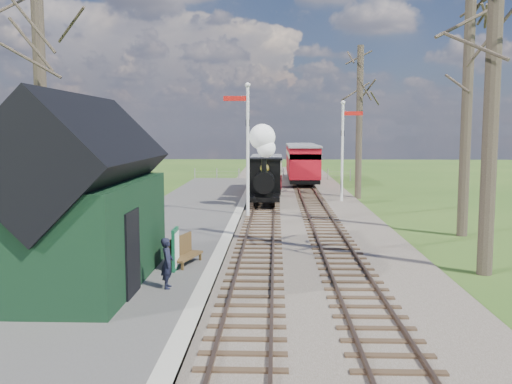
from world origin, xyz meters
TOP-DOWN VIEW (x-y plane):
  - ground at (0.00, 0.00)m, footprint 140.00×140.00m
  - distant_hills at (1.40, 64.38)m, footprint 114.40×48.00m
  - ballast_bed at (1.30, 22.00)m, footprint 8.00×60.00m
  - track_near at (0.00, 22.00)m, footprint 1.60×60.00m
  - track_far at (2.60, 22.00)m, footprint 1.60×60.00m
  - platform at (-3.50, 14.00)m, footprint 5.00×44.00m
  - coping_strip at (-1.20, 14.00)m, footprint 0.40×44.00m
  - station_shed at (-4.30, 4.00)m, footprint 3.25×6.30m
  - semaphore_near at (-0.77, 16.00)m, footprint 1.22×0.24m
  - semaphore_far at (4.37, 22.00)m, footprint 1.22×0.24m
  - bare_trees at (1.33, 10.10)m, footprint 15.51×22.39m
  - fence_line at (0.30, 36.00)m, footprint 12.60×0.08m
  - locomotive at (-0.01, 19.81)m, footprint 1.67×3.91m
  - coach at (0.00, 25.87)m, footprint 1.95×6.70m
  - red_carriage_a at (2.60, 31.38)m, footprint 2.28×5.65m
  - red_carriage_b at (2.60, 36.88)m, footprint 2.28×5.65m
  - sign_board at (-2.21, 5.48)m, footprint 0.12×0.79m
  - bench at (-2.09, 6.08)m, footprint 0.80×1.54m
  - person at (-2.08, 3.59)m, footprint 0.34×0.48m

SIDE VIEW (x-z plane):
  - distant_hills at x=1.40m, z-range -27.22..-5.20m
  - ground at x=0.00m, z-range 0.00..0.00m
  - ballast_bed at x=1.30m, z-range 0.00..0.10m
  - track_near at x=0.00m, z-range 0.02..0.17m
  - track_far at x=2.60m, z-range 0.02..0.17m
  - platform at x=-3.50m, z-range 0.00..0.20m
  - coping_strip at x=-1.20m, z-range 0.00..0.21m
  - fence_line at x=0.30m, z-range 0.05..1.05m
  - bench at x=-2.09m, z-range 0.17..1.02m
  - sign_board at x=-2.21m, z-range 0.20..1.36m
  - person at x=-2.08m, z-range 0.20..1.45m
  - coach at x=0.00m, z-range 0.40..2.46m
  - red_carriage_a at x=2.60m, z-range 0.43..2.84m
  - red_carriage_b at x=2.60m, z-range 0.43..2.84m
  - locomotive at x=-0.01m, z-range -0.15..4.04m
  - station_shed at x=-4.30m, z-range -0.12..4.66m
  - semaphore_far at x=4.37m, z-range 0.49..6.21m
  - semaphore_near at x=-0.77m, z-range 0.51..6.73m
  - bare_trees at x=1.33m, z-range -0.79..11.21m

